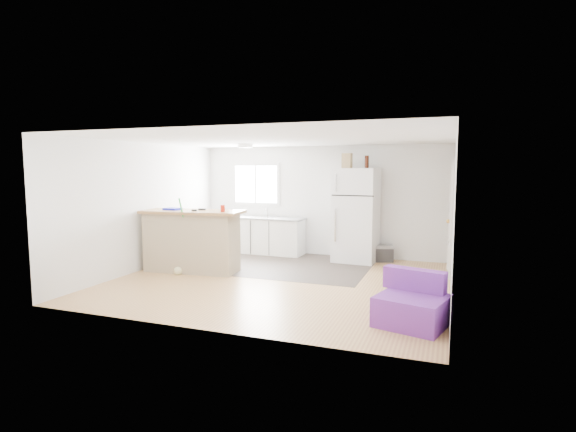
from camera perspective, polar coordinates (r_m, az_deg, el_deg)
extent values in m
cube|color=#AE7849|center=(7.76, -1.05, -8.26)|extent=(5.50, 5.00, 0.01)
cube|color=white|center=(7.53, -1.08, 9.75)|extent=(5.50, 5.00, 0.01)
cube|color=white|center=(9.92, 4.16, 1.93)|extent=(5.50, 0.01, 2.40)
cube|color=white|center=(5.32, -10.86, -1.82)|extent=(5.50, 0.01, 2.40)
cube|color=white|center=(8.92, -17.77, 1.18)|extent=(0.01, 5.00, 2.40)
cube|color=white|center=(7.05, 20.27, -0.15)|extent=(0.01, 5.00, 2.40)
cube|color=#372D29|center=(9.15, -2.46, -6.00)|extent=(4.05, 2.50, 0.00)
cube|color=white|center=(10.42, -4.08, 4.06)|extent=(1.18, 0.04, 0.98)
cube|color=white|center=(10.40, -4.12, 4.05)|extent=(1.05, 0.01, 0.85)
cube|color=white|center=(10.40, -4.13, 4.05)|extent=(0.03, 0.02, 0.85)
cube|color=white|center=(8.61, 20.02, -0.31)|extent=(0.05, 0.82, 2.03)
cube|color=white|center=(8.61, 20.08, -0.28)|extent=(0.03, 0.92, 2.10)
sphere|color=gold|center=(8.29, 19.69, -0.63)|extent=(0.07, 0.07, 0.07)
cylinder|color=white|center=(9.11, -5.45, 8.84)|extent=(0.30, 0.30, 0.07)
cube|color=white|center=(10.15, -3.01, -2.56)|extent=(1.80, 0.60, 0.78)
cube|color=gray|center=(10.10, -3.02, -0.26)|extent=(1.85, 0.63, 0.04)
cube|color=silver|center=(10.07, -3.08, -0.28)|extent=(0.50, 0.39, 0.05)
cube|color=tan|center=(8.55, -12.11, -3.28)|extent=(1.75, 0.77, 1.09)
cube|color=#A37A46|center=(8.46, -12.01, 0.53)|extent=(1.92, 0.89, 0.05)
cube|color=white|center=(9.33, 8.65, 0.13)|extent=(0.89, 0.84, 1.92)
cube|color=black|center=(8.90, 8.18, 2.58)|extent=(0.85, 0.06, 0.02)
cube|color=silver|center=(8.96, 6.07, 4.23)|extent=(0.03, 0.02, 0.35)
cube|color=silver|center=(9.03, 6.01, -1.14)|extent=(0.03, 0.02, 0.67)
cube|color=#2E2E31|center=(9.51, 11.86, -4.81)|extent=(0.49, 0.40, 0.28)
cube|color=gray|center=(9.48, 11.88, -3.81)|extent=(0.52, 0.43, 0.06)
cube|color=purple|center=(5.82, 15.46, -11.49)|extent=(0.95, 0.92, 0.37)
cube|color=purple|center=(6.00, 15.77, -7.77)|extent=(0.80, 0.38, 0.28)
cube|color=white|center=(8.38, -9.84, -6.35)|extent=(0.14, 0.11, 0.25)
cylinder|color=#1A3ABB|center=(8.35, -9.86, -5.33)|extent=(0.05, 0.05, 0.05)
cylinder|color=green|center=(8.33, -12.66, -2.35)|extent=(0.13, 0.36, 1.35)
sphere|color=beige|center=(8.41, -13.81, -6.82)|extent=(0.15, 0.15, 0.15)
cylinder|color=red|center=(8.12, -8.29, 0.97)|extent=(0.09, 0.09, 0.12)
cube|color=#161BD1|center=(8.66, -14.46, 0.88)|extent=(0.32, 0.25, 0.04)
cube|color=black|center=(8.49, -10.86, 0.85)|extent=(0.14, 0.06, 0.03)
cube|color=black|center=(8.34, -11.81, 0.72)|extent=(0.10, 0.05, 0.03)
cube|color=tan|center=(9.24, 7.51, 6.98)|extent=(0.22, 0.15, 0.30)
cylinder|color=#39150A|center=(9.17, 9.94, 6.79)|extent=(0.09, 0.09, 0.25)
cylinder|color=#39150A|center=(9.21, 10.01, 6.79)|extent=(0.08, 0.08, 0.25)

